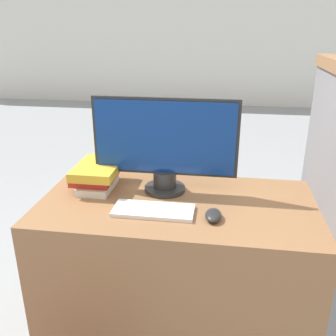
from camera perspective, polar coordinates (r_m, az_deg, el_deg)
name	(u,v)px	position (r m, az deg, el deg)	size (l,w,h in m)	color
wall_back	(218,25)	(7.04, 7.60, 20.79)	(12.00, 0.06, 2.80)	white
desk	(176,272)	(1.81, 1.29, -15.55)	(1.18, 0.62, 0.73)	#8C603D
carrel_divider	(322,219)	(1.73, 22.38, -7.21)	(0.07, 0.72, 1.32)	slate
monitor	(165,145)	(1.64, -0.50, 3.55)	(0.64, 0.18, 0.43)	#282828
keyboard	(153,210)	(1.52, -2.23, -6.48)	(0.33, 0.14, 0.02)	white
mouse	(213,215)	(1.48, 6.91, -7.17)	(0.06, 0.11, 0.03)	#262626
book_stack	(97,175)	(1.75, -10.78, -1.00)	(0.20, 0.27, 0.11)	silver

